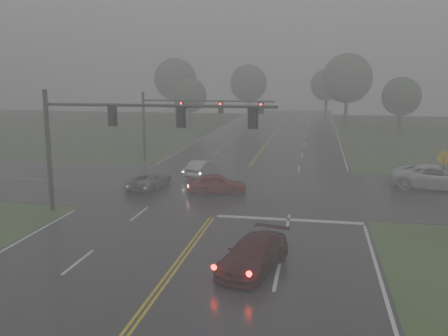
% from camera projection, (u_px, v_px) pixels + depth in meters
% --- Properties ---
extents(main_road, '(18.00, 160.00, 0.02)m').
position_uv_depth(main_road, '(229.00, 194.00, 35.31)').
color(main_road, black).
rests_on(main_road, ground).
extents(cross_street, '(120.00, 14.00, 0.02)m').
position_uv_depth(cross_street, '(234.00, 188.00, 37.24)').
color(cross_street, black).
rests_on(cross_street, ground).
extents(stop_bar, '(8.50, 0.50, 0.01)m').
position_uv_depth(stop_bar, '(289.00, 220.00, 29.09)').
color(stop_bar, silver).
rests_on(stop_bar, ground).
extents(sedan_maroon, '(3.19, 5.20, 1.41)m').
position_uv_depth(sedan_maroon, '(253.00, 270.00, 21.77)').
color(sedan_maroon, '#34090B').
rests_on(sedan_maroon, ground).
extents(sedan_red, '(4.40, 2.31, 1.43)m').
position_uv_depth(sedan_red, '(217.00, 194.00, 35.44)').
color(sedan_red, maroon).
rests_on(sedan_red, ground).
extents(sedan_silver, '(2.41, 4.42, 1.38)m').
position_uv_depth(sedan_silver, '(203.00, 177.00, 41.22)').
color(sedan_silver, '#9DA0A5').
rests_on(sedan_silver, ground).
extents(car_grey, '(2.57, 4.73, 1.26)m').
position_uv_depth(car_grey, '(150.00, 188.00, 37.03)').
color(car_grey, '#585B60').
rests_on(car_grey, ground).
extents(pickup_white, '(6.63, 3.81, 1.74)m').
position_uv_depth(pickup_white, '(435.00, 189.00, 36.91)').
color(pickup_white, silver).
rests_on(pickup_white, ground).
extents(signal_gantry_near, '(14.14, 0.33, 7.48)m').
position_uv_depth(signal_gantry_near, '(115.00, 127.00, 29.50)').
color(signal_gantry_near, black).
rests_on(signal_gantry_near, ground).
extents(signal_gantry_far, '(12.48, 0.34, 6.71)m').
position_uv_depth(signal_gantry_far, '(183.00, 113.00, 46.29)').
color(signal_gantry_far, black).
rests_on(signal_gantry_far, ground).
extents(sign_diamond_east, '(1.23, 0.18, 2.97)m').
position_uv_depth(sign_diamond_east, '(444.00, 162.00, 36.45)').
color(sign_diamond_east, black).
rests_on(sign_diamond_east, ground).
extents(tree_nw_a, '(5.21, 5.21, 7.65)m').
position_uv_depth(tree_nw_a, '(190.00, 95.00, 75.94)').
color(tree_nw_a, '#352922').
rests_on(tree_nw_a, ground).
extents(tree_ne_a, '(7.84, 7.84, 11.51)m').
position_uv_depth(tree_ne_a, '(347.00, 78.00, 78.51)').
color(tree_ne_a, '#352922').
rests_on(tree_ne_a, ground).
extents(tree_n_mid, '(6.77, 6.77, 9.95)m').
position_uv_depth(tree_n_mid, '(248.00, 83.00, 91.47)').
color(tree_n_mid, '#352922').
rests_on(tree_n_mid, ground).
extents(tree_e_near, '(5.40, 5.40, 7.93)m').
position_uv_depth(tree_e_near, '(401.00, 96.00, 69.24)').
color(tree_e_near, '#352922').
rests_on(tree_e_near, ground).
extents(tree_nw_b, '(7.53, 7.53, 11.06)m').
position_uv_depth(tree_nw_b, '(175.00, 79.00, 88.72)').
color(tree_nw_b, '#352922').
rests_on(tree_nw_b, ground).
extents(tree_n_far, '(6.31, 6.31, 9.26)m').
position_uv_depth(tree_n_far, '(327.00, 85.00, 97.64)').
color(tree_n_far, '#352922').
rests_on(tree_n_far, ground).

